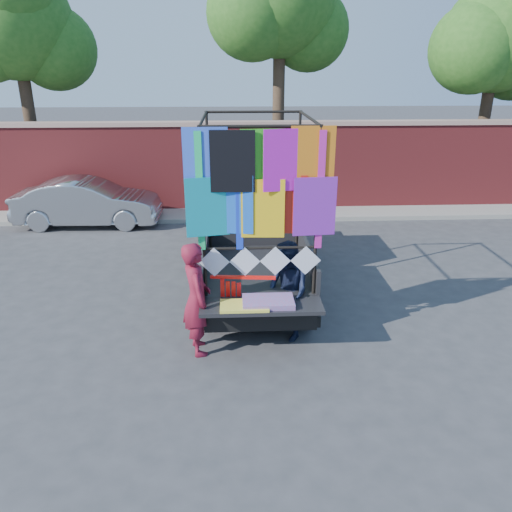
{
  "coord_description": "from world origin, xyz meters",
  "views": [
    {
      "loc": [
        -0.46,
        -7.59,
        4.17
      ],
      "look_at": [
        -0.1,
        -0.24,
        1.31
      ],
      "focal_mm": 35.0,
      "sensor_mm": 36.0,
      "label": 1
    }
  ],
  "objects_px": {
    "woman": "(197,299)",
    "man": "(287,291)",
    "sedan": "(88,202)",
    "pickup_truck": "(253,237)"
  },
  "relations": [
    {
      "from": "woman",
      "to": "man",
      "type": "relative_size",
      "value": 1.09
    },
    {
      "from": "sedan",
      "to": "pickup_truck",
      "type": "bearing_deg",
      "value": -129.96
    },
    {
      "from": "woman",
      "to": "pickup_truck",
      "type": "bearing_deg",
      "value": -32.85
    },
    {
      "from": "man",
      "to": "woman",
      "type": "bearing_deg",
      "value": -99.94
    },
    {
      "from": "man",
      "to": "sedan",
      "type": "bearing_deg",
      "value": -166.58
    },
    {
      "from": "sedan",
      "to": "woman",
      "type": "distance_m",
      "value": 7.39
    },
    {
      "from": "sedan",
      "to": "man",
      "type": "distance_m",
      "value": 7.84
    },
    {
      "from": "pickup_truck",
      "to": "woman",
      "type": "bearing_deg",
      "value": -108.68
    },
    {
      "from": "pickup_truck",
      "to": "sedan",
      "type": "bearing_deg",
      "value": 138.99
    },
    {
      "from": "pickup_truck",
      "to": "man",
      "type": "relative_size",
      "value": 3.32
    }
  ]
}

